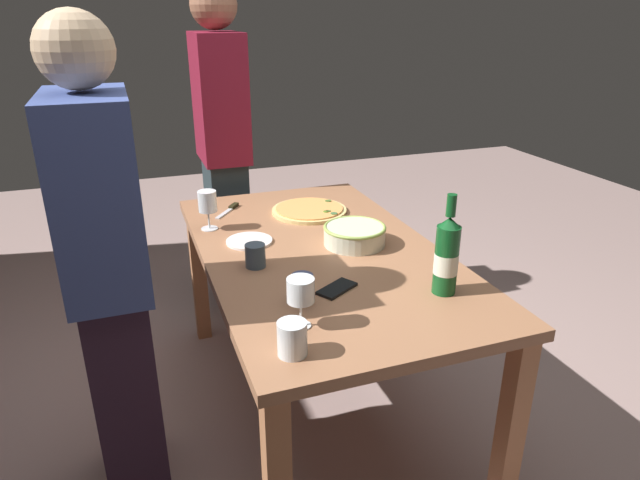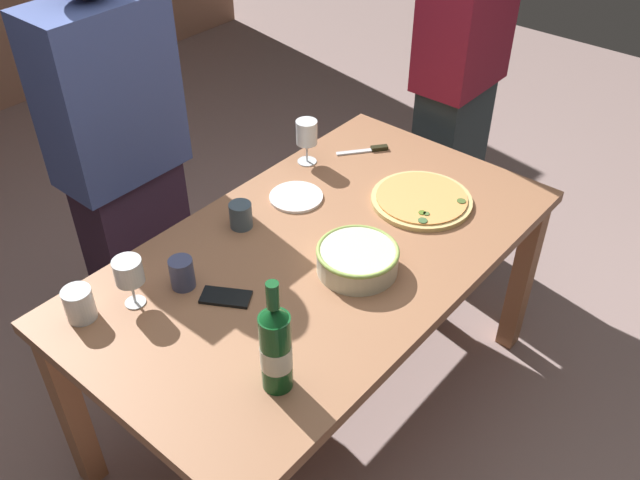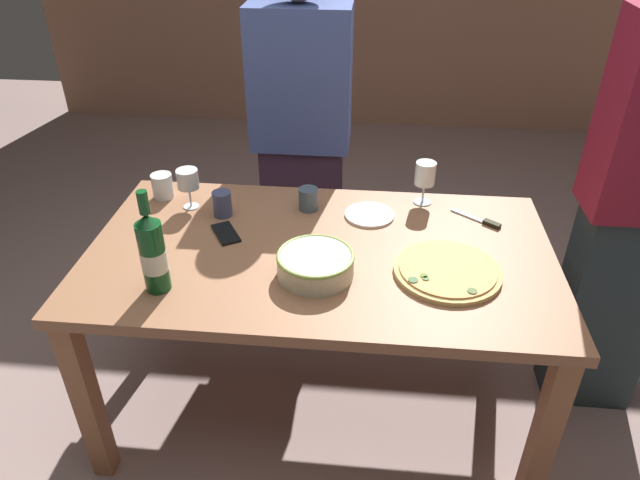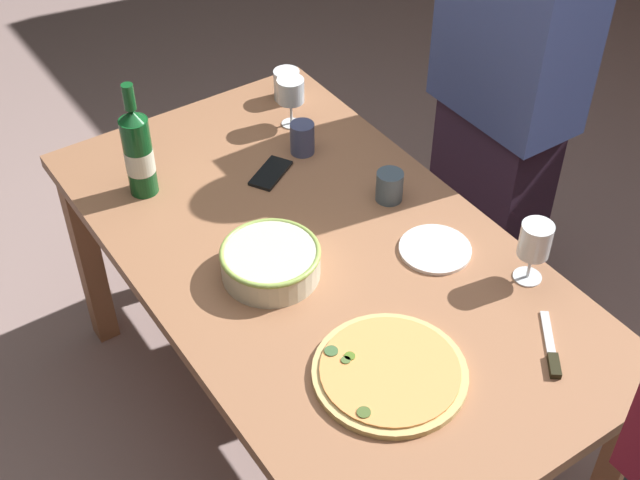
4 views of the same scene
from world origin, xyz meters
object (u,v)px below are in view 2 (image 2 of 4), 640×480
Objects in this scene: serving_bowl at (357,259)px; cup_spare at (79,304)px; pizza_knife at (369,150)px; person_guest_left at (459,74)px; wine_bottle at (276,348)px; wine_glass_by_bottle at (307,135)px; wine_glass_near_pizza at (129,273)px; dining_table at (320,272)px; pizza at (422,200)px; cup_amber at (182,273)px; cup_ceramic at (241,215)px; person_host at (123,166)px; side_plate at (296,197)px; cell_phone at (226,297)px.

serving_bowl is 0.80m from cup_spare.
pizza_knife is 0.10× the size of person_guest_left.
wine_bottle reaches higher than wine_glass_by_bottle.
wine_bottle is at bearing -84.85° from wine_glass_near_pizza.
wine_glass_near_pizza reaches higher than dining_table.
wine_bottle is 2.00× the size of wine_glass_by_bottle.
pizza_knife is (1.11, -0.01, -0.11)m from wine_glass_near_pizza.
wine_bottle is (-0.90, -0.17, 0.12)m from pizza.
serving_bowl is 0.52m from cup_amber.
pizza is 0.62m from cup_ceramic.
serving_bowl is (-0.43, -0.05, 0.03)m from pizza.
dining_table is 0.91× the size of person_guest_left.
dining_table is 0.45m from pizza.
dining_table is 9.24× the size of pizza_knife.
person_guest_left is (1.61, -0.08, 0.05)m from wine_glass_near_pizza.
wine_glass_by_bottle is 0.10× the size of person_host.
pizza_knife is at bearing 33.62° from serving_bowl.
dining_table is 0.62m from wine_glass_near_pizza.
cup_amber reaches higher than side_plate.
person_guest_left reaches higher than wine_bottle.
pizza reaches higher than cell_phone.
pizza is at bearing 6.31° from serving_bowl.
person_guest_left is at bearing -8.28° from pizza_knife.
cell_phone is 0.94m from pizza_knife.
cell_phone is (0.04, -0.14, -0.04)m from cup_amber.
person_guest_left is at bearing -4.84° from cup_spare.
side_plate reaches higher than dining_table.
cup_spare is (-0.66, 0.32, 0.14)m from dining_table.
person_guest_left is (1.08, 0.17, 0.25)m from dining_table.
side_plate is at bearing 4.87° from cup_amber.
cup_ceramic reaches higher than serving_bowl.
serving_bowl is 0.93m from person_host.
cup_amber is 1.47m from person_guest_left.
wine_bottle is (-0.47, -0.12, 0.09)m from serving_bowl.
side_plate is 0.11× the size of person_host.
wine_glass_near_pizza reaches higher than cup_amber.
wine_glass_near_pizza is 0.16m from cup_spare.
side_plate is (-0.26, 0.35, -0.01)m from pizza.
dining_table is 4.60× the size of pizza.
pizza reaches higher than side_plate.
cell_phone is (-0.27, -0.21, -0.04)m from cup_ceramic.
person_guest_left is at bearing 15.52° from wine_bottle.
wine_bottle reaches higher than cell_phone.
wine_glass_near_pizza reaches higher than side_plate.
dining_table is at bearing -134.55° from wine_glass_by_bottle.
wine_glass_near_pizza is 1.61m from person_guest_left.
pizza is at bearing 22.11° from person_host.
wine_glass_by_bottle is (0.37, 0.52, 0.07)m from serving_bowl.
wine_glass_near_pizza is at bearing -172.09° from wine_glass_by_bottle.
wine_bottle is 0.83m from side_plate.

